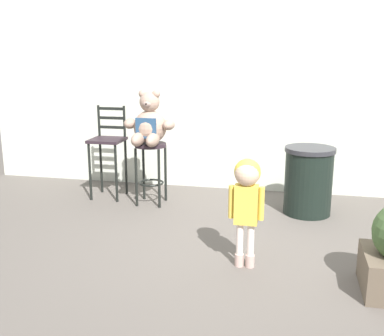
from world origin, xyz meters
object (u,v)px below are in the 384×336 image
teddy_bear (149,125)px  child_walking (247,190)px  bar_stool_with_teddy (151,161)px  trash_bin (308,181)px  bar_chair_empty (108,145)px

teddy_bear → child_walking: 1.99m
bar_stool_with_teddy → teddy_bear: 0.45m
bar_stool_with_teddy → teddy_bear: teddy_bear is taller
bar_stool_with_teddy → child_walking: size_ratio=0.79×
teddy_bear → child_walking: (1.31, -1.47, -0.29)m
child_walking → trash_bin: bearing=142.7°
child_walking → teddy_bear: bearing=-155.5°
teddy_bear → bar_chair_empty: (-0.61, 0.20, -0.31)m
bar_stool_with_teddy → teddy_bear: bearing=-90.0°
teddy_bear → bar_chair_empty: 0.72m
bar_chair_empty → child_walking: bearing=-41.0°
bar_stool_with_teddy → child_walking: bearing=-48.9°
bar_stool_with_teddy → child_walking: (1.31, -1.50, 0.16)m
teddy_bear → bar_stool_with_teddy: bearing=90.0°
trash_bin → teddy_bear: bearing=-178.1°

